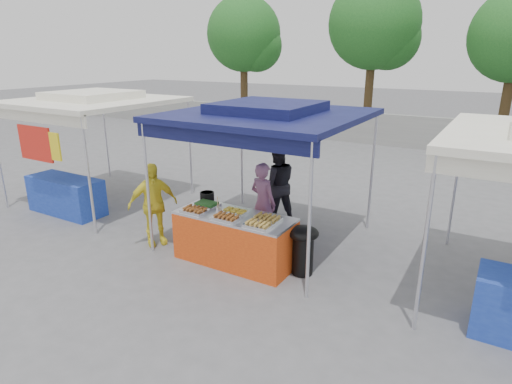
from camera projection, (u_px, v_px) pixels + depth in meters
The scene contains 22 objects.
ground_plane at pixel (238, 259), 7.34m from camera, with size 80.00×80.00×0.00m, color slate.
back_wall at pixel (396, 131), 16.17m from camera, with size 40.00×0.25×1.20m, color gray.
main_canopy at pixel (267, 114), 7.41m from camera, with size 3.20×3.20×2.57m.
neighbor_stall_left at pixel (81, 137), 9.50m from camera, with size 3.20×3.20×2.57m.
tree_0 at pixel (247, 37), 20.32m from camera, with size 3.56×3.51×6.03m.
tree_1 at pixel (378, 27), 17.64m from camera, with size 3.77×3.76×6.46m.
vendor_table at pixel (235, 239), 7.13m from camera, with size 2.00×0.80×0.85m.
food_tray_fl at pixel (195, 211), 7.10m from camera, with size 0.42×0.30×0.07m.
food_tray_fm at pixel (226, 218), 6.79m from camera, with size 0.42×0.30×0.07m.
food_tray_fr at pixel (258, 225), 6.50m from camera, with size 0.42×0.30×0.07m.
food_tray_bl at pixel (207, 204), 7.38m from camera, with size 0.42×0.30×0.07m.
food_tray_bm at pixel (235, 211), 7.06m from camera, with size 0.42×0.30×0.07m.
food_tray_br at pixel (267, 219), 6.74m from camera, with size 0.42×0.30×0.07m.
cooking_pot at pixel (207, 196), 7.69m from camera, with size 0.25×0.25×0.15m, color black.
skewer_cup at pixel (218, 211), 7.03m from camera, with size 0.09×0.09×0.11m, color silver.
wok_burner at pixel (303, 246), 6.73m from camera, with size 0.48×0.48×0.81m.
crate_left at pixel (231, 238), 7.87m from camera, with size 0.46×0.33×0.28m, color #152DB1.
crate_right at pixel (276, 244), 7.58m from camera, with size 0.49×0.35×0.30m, color #152DB1.
crate_stacked at pixel (277, 229), 7.50m from camera, with size 0.47×0.33×0.28m, color #152DB1.
vendor_woman at pixel (263, 203), 7.83m from camera, with size 0.56×0.36×1.52m, color #965F85.
helper_man at pixel (276, 184), 8.65m from camera, with size 0.83×0.64×1.70m, color black.
customer_person at pixel (153, 204), 7.73m from camera, with size 0.90×0.37×1.54m, color yellow.
Camera 1 is at (3.64, -5.55, 3.36)m, focal length 30.00 mm.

